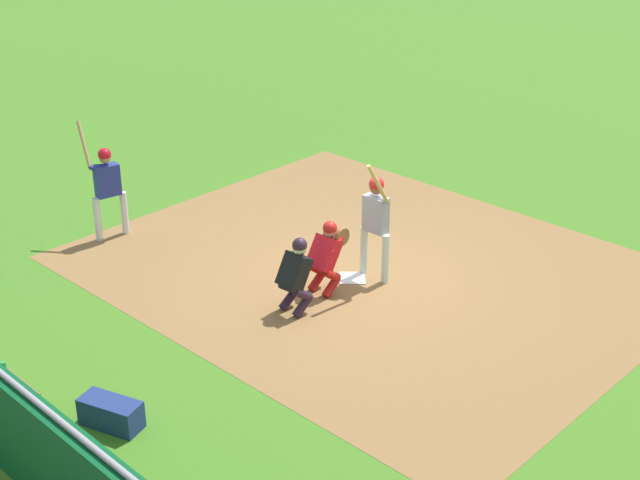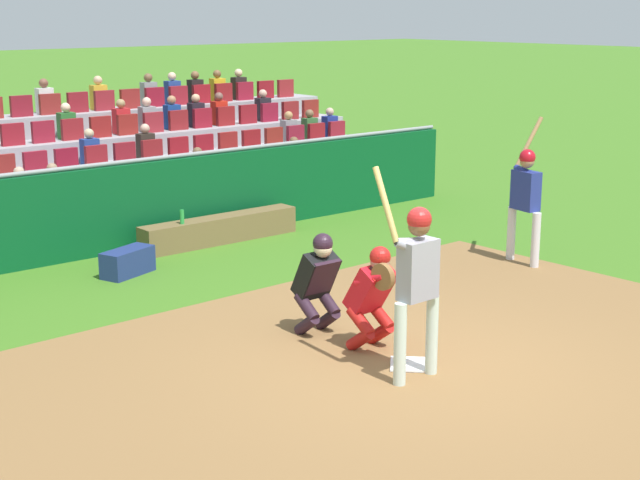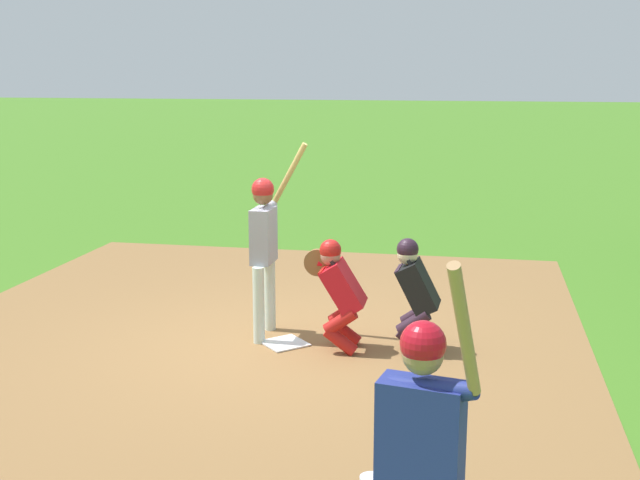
{
  "view_description": "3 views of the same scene",
  "coord_description": "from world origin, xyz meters",
  "views": [
    {
      "loc": [
        9.38,
        -10.21,
        7.28
      ],
      "look_at": [
        0.26,
        -1.04,
        1.17
      ],
      "focal_mm": 51.37,
      "sensor_mm": 36.0,
      "label": 1
    },
    {
      "loc": [
        6.99,
        6.78,
        3.8
      ],
      "look_at": [
        0.4,
        -1.06,
        1.28
      ],
      "focal_mm": 53.06,
      "sensor_mm": 36.0,
      "label": 2
    },
    {
      "loc": [
        -8.3,
        -2.25,
        3.0
      ],
      "look_at": [
        0.27,
        -0.35,
        1.16
      ],
      "focal_mm": 45.05,
      "sensor_mm": 36.0,
      "label": 3
    }
  ],
  "objects": [
    {
      "name": "home_plate_umpire",
      "position": [
        0.12,
        -1.43,
        0.69
      ],
      "size": [
        0.47,
        0.48,
        1.27
      ],
      "color": "#2C1A27",
      "rests_on": "ground_plane"
    },
    {
      "name": "ground_plane",
      "position": [
        0.0,
        0.0,
        0.0
      ],
      "size": [
        160.0,
        160.0,
        0.0
      ],
      "primitive_type": "plane",
      "color": "#407520"
    },
    {
      "name": "water_bottle_on_bench",
      "position": [
        -0.8,
        -5.92,
        0.55
      ],
      "size": [
        0.07,
        0.07,
        0.23
      ],
      "primitive_type": "cylinder",
      "color": "green",
      "rests_on": "dugout_bench"
    },
    {
      "name": "dugout_bench",
      "position": [
        -1.57,
        -5.99,
        0.22
      ],
      "size": [
        2.9,
        0.4,
        0.44
      ],
      "primitive_type": "cube",
      "color": "brown",
      "rests_on": "ground_plane"
    },
    {
      "name": "infield_dirt_patch",
      "position": [
        0.0,
        0.5,
        0.0
      ],
      "size": [
        9.71,
        7.96,
        0.01
      ],
      "primitive_type": "cube",
      "rotation": [
        0.0,
        0.0,
        0.02
      ],
      "color": "olive",
      "rests_on": "ground_plane"
    },
    {
      "name": "equipment_duffel_bag",
      "position": [
        0.58,
        -5.21,
        0.19
      ],
      "size": [
        0.9,
        0.61,
        0.39
      ],
      "primitive_type": "cube",
      "rotation": [
        0.0,
        0.0,
        0.34
      ],
      "color": "navy",
      "rests_on": "ground_plane"
    },
    {
      "name": "catcher_crouching",
      "position": [
        -0.01,
        -0.62,
        0.7
      ],
      "size": [
        0.48,
        0.72,
        1.25
      ],
      "color": "#B21915",
      "rests_on": "ground_plane"
    },
    {
      "name": "bleacher_stand",
      "position": [
        0.0,
        -10.69,
        0.67
      ],
      "size": [
        16.05,
        3.81,
        2.4
      ],
      "color": "#9B989F",
      "rests_on": "ground_plane"
    },
    {
      "name": "on_deck_batter",
      "position": [
        -4.37,
        -1.93,
        1.09
      ],
      "size": [
        0.69,
        0.68,
        2.19
      ],
      "color": "silver",
      "rests_on": "ground_plane"
    },
    {
      "name": "home_plate_marker",
      "position": [
        0.0,
        0.0,
        0.02
      ],
      "size": [
        0.62,
        0.62,
        0.02
      ],
      "primitive_type": "cube",
      "rotation": [
        0.0,
        0.0,
        0.79
      ],
      "color": "white",
      "rests_on": "infield_dirt_patch"
    },
    {
      "name": "dugout_wall",
      "position": [
        0.0,
        -6.54,
        0.71
      ],
      "size": [
        14.4,
        0.24,
        1.47
      ],
      "color": "#094C23",
      "rests_on": "ground_plane"
    },
    {
      "name": "batter_at_plate",
      "position": [
        0.24,
        0.29,
        1.16
      ],
      "size": [
        0.61,
        0.6,
        2.24
      ],
      "color": "silver",
      "rests_on": "ground_plane"
    }
  ]
}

